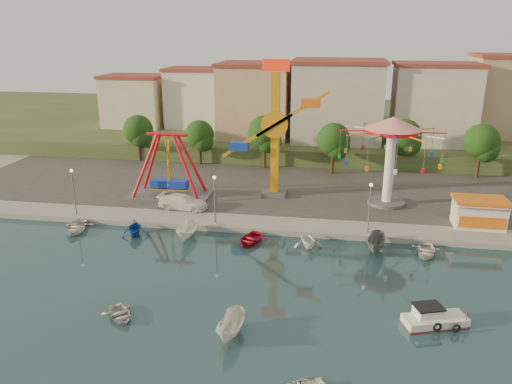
% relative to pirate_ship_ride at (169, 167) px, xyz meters
% --- Properties ---
extents(ground, '(200.00, 200.00, 0.00)m').
position_rel_pirate_ship_ride_xyz_m(ground, '(15.67, -20.85, -4.39)').
color(ground, '#142F38').
rests_on(ground, ground).
extents(quay_deck, '(200.00, 100.00, 0.60)m').
position_rel_pirate_ship_ride_xyz_m(quay_deck, '(15.67, 41.15, -4.09)').
color(quay_deck, '#9E998E').
rests_on(quay_deck, ground).
extents(asphalt_pad, '(90.00, 28.00, 0.01)m').
position_rel_pirate_ship_ride_xyz_m(asphalt_pad, '(15.67, 9.15, -3.79)').
color(asphalt_pad, '#4C4944').
rests_on(asphalt_pad, quay_deck).
extents(hill_terrace, '(200.00, 60.00, 3.00)m').
position_rel_pirate_ship_ride_xyz_m(hill_terrace, '(15.67, 46.15, -2.89)').
color(hill_terrace, '#384C26').
rests_on(hill_terrace, ground).
extents(pirate_ship_ride, '(10.00, 5.00, 8.00)m').
position_rel_pirate_ship_ride_xyz_m(pirate_ship_ride, '(0.00, 0.00, 0.00)').
color(pirate_ship_ride, '#59595E').
rests_on(pirate_ship_ride, quay_deck).
extents(kamikaze_tower, '(8.61, 3.10, 16.50)m').
position_rel_pirate_ship_ride_xyz_m(kamikaze_tower, '(13.17, 2.38, 3.97)').
color(kamikaze_tower, '#59595E').
rests_on(kamikaze_tower, quay_deck).
extents(wave_swinger, '(11.60, 11.60, 10.40)m').
position_rel_pirate_ship_ride_xyz_m(wave_swinger, '(26.28, 1.36, 3.80)').
color(wave_swinger, '#59595E').
rests_on(wave_swinger, quay_deck).
extents(booth_left, '(5.40, 3.78, 3.08)m').
position_rel_pirate_ship_ride_xyz_m(booth_left, '(35.16, -4.37, -2.23)').
color(booth_left, white).
rests_on(booth_left, quay_deck).
extents(lamp_post_0, '(0.14, 0.14, 5.00)m').
position_rel_pirate_ship_ride_xyz_m(lamp_post_0, '(-8.33, -7.85, -1.29)').
color(lamp_post_0, '#59595E').
rests_on(lamp_post_0, quay_deck).
extents(lamp_post_1, '(0.14, 0.14, 5.00)m').
position_rel_pirate_ship_ride_xyz_m(lamp_post_1, '(7.67, -7.85, -1.29)').
color(lamp_post_1, '#59595E').
rests_on(lamp_post_1, quay_deck).
extents(lamp_post_2, '(0.14, 0.14, 5.00)m').
position_rel_pirate_ship_ride_xyz_m(lamp_post_2, '(23.67, -7.85, -1.29)').
color(lamp_post_2, '#59595E').
rests_on(lamp_post_2, quay_deck).
extents(tree_0, '(4.60, 4.60, 7.19)m').
position_rel_pirate_ship_ride_xyz_m(tree_0, '(-10.33, 16.12, 1.08)').
color(tree_0, '#382314').
rests_on(tree_0, quay_deck).
extents(tree_1, '(4.35, 4.35, 6.80)m').
position_rel_pirate_ship_ride_xyz_m(tree_1, '(-0.33, 15.39, 0.81)').
color(tree_1, '#382314').
rests_on(tree_1, quay_deck).
extents(tree_2, '(5.02, 5.02, 7.85)m').
position_rel_pirate_ship_ride_xyz_m(tree_2, '(9.67, 14.96, 1.52)').
color(tree_2, '#382314').
rests_on(tree_2, quay_deck).
extents(tree_3, '(4.68, 4.68, 7.32)m').
position_rel_pirate_ship_ride_xyz_m(tree_3, '(19.67, 13.51, 1.16)').
color(tree_3, '#382314').
rests_on(tree_3, quay_deck).
extents(tree_4, '(4.86, 4.86, 7.60)m').
position_rel_pirate_ship_ride_xyz_m(tree_4, '(29.67, 16.50, 1.35)').
color(tree_4, '#382314').
rests_on(tree_4, quay_deck).
extents(tree_5, '(4.83, 4.83, 7.54)m').
position_rel_pirate_ship_ride_xyz_m(tree_5, '(39.67, 14.68, 1.31)').
color(tree_5, '#382314').
rests_on(tree_5, quay_deck).
extents(building_0, '(9.26, 9.53, 11.87)m').
position_rel_pirate_ship_ride_xyz_m(building_0, '(-17.70, 25.21, 4.54)').
color(building_0, beige).
rests_on(building_0, hill_terrace).
extents(building_1, '(12.33, 9.01, 8.63)m').
position_rel_pirate_ship_ride_xyz_m(building_1, '(-5.65, 30.53, 2.92)').
color(building_1, silver).
rests_on(building_1, hill_terrace).
extents(building_2, '(11.95, 9.28, 11.23)m').
position_rel_pirate_ship_ride_xyz_m(building_2, '(7.49, 31.11, 4.22)').
color(building_2, tan).
rests_on(building_2, hill_terrace).
extents(building_3, '(12.59, 10.50, 9.20)m').
position_rel_pirate_ship_ride_xyz_m(building_3, '(21.28, 27.95, 3.20)').
color(building_3, beige).
rests_on(building_3, hill_terrace).
extents(building_4, '(10.75, 9.23, 9.24)m').
position_rel_pirate_ship_ride_xyz_m(building_4, '(34.75, 31.35, 3.22)').
color(building_4, beige).
rests_on(building_4, hill_terrace).
extents(cabin_motorboat, '(4.88, 3.10, 1.61)m').
position_rel_pirate_ship_ride_xyz_m(cabin_motorboat, '(27.60, -23.23, -3.97)').
color(cabin_motorboat, white).
rests_on(cabin_motorboat, ground).
extents(rowboat_a, '(3.73, 3.81, 0.65)m').
position_rel_pirate_ship_ride_xyz_m(rowboat_a, '(4.78, -26.00, -4.07)').
color(rowboat_a, silver).
rests_on(rowboat_a, ground).
extents(skiff, '(1.89, 4.12, 1.54)m').
position_rel_pirate_ship_ride_xyz_m(skiff, '(13.45, -27.01, -3.62)').
color(skiff, silver).
rests_on(skiff, ground).
extents(van, '(5.88, 2.82, 1.65)m').
position_rel_pirate_ship_ride_xyz_m(van, '(2.96, -4.10, -2.97)').
color(van, white).
rests_on(van, quay_deck).
extents(moored_boat_0, '(3.67, 4.61, 0.86)m').
position_rel_pirate_ship_ride_xyz_m(moored_boat_0, '(-6.72, -11.05, -3.97)').
color(moored_boat_0, silver).
rests_on(moored_boat_0, ground).
extents(moored_boat_1, '(3.57, 3.88, 1.71)m').
position_rel_pirate_ship_ride_xyz_m(moored_boat_1, '(-0.14, -11.05, -3.54)').
color(moored_boat_1, '#12449D').
rests_on(moored_boat_1, ground).
extents(moored_boat_2, '(1.80, 4.11, 1.55)m').
position_rel_pirate_ship_ride_xyz_m(moored_boat_2, '(5.51, -11.05, -3.62)').
color(moored_boat_2, silver).
rests_on(moored_boat_2, ground).
extents(moored_boat_3, '(3.61, 4.41, 0.80)m').
position_rel_pirate_ship_ride_xyz_m(moored_boat_3, '(12.00, -11.05, -3.99)').
color(moored_boat_3, '#AF0E2A').
rests_on(moored_boat_3, ground).
extents(moored_boat_4, '(3.61, 3.90, 1.69)m').
position_rel_pirate_ship_ride_xyz_m(moored_boat_4, '(17.75, -11.05, -3.55)').
color(moored_boat_4, white).
rests_on(moored_boat_4, ground).
extents(moored_boat_5, '(2.38, 4.47, 1.64)m').
position_rel_pirate_ship_ride_xyz_m(moored_boat_5, '(24.33, -11.05, -3.57)').
color(moored_boat_5, slate).
rests_on(moored_boat_5, ground).
extents(moored_boat_6, '(3.24, 4.12, 0.78)m').
position_rel_pirate_ship_ride_xyz_m(moored_boat_6, '(28.93, -11.05, -4.01)').
color(moored_boat_6, silver).
rests_on(moored_boat_6, ground).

